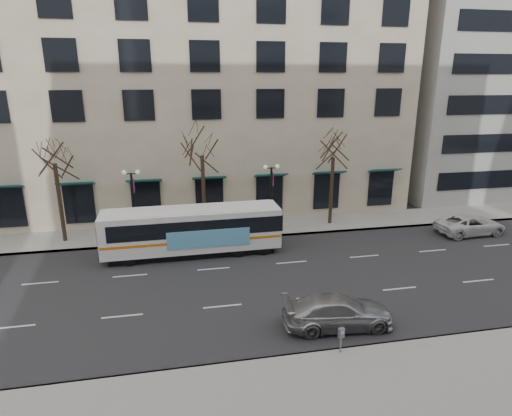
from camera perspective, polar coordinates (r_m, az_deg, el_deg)
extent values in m
plane|color=black|center=(24.79, -5.15, -10.30)|extent=(160.00, 160.00, 0.00)
cube|color=gray|center=(33.68, 1.67, -2.53)|extent=(80.00, 4.00, 0.15)
cube|color=tan|center=(42.93, -11.55, 17.59)|extent=(40.00, 20.00, 24.00)
cube|color=#999993|center=(55.15, 29.36, 21.44)|extent=(25.00, 20.00, 35.00)
cylinder|color=black|center=(32.86, -24.64, 0.49)|extent=(0.28, 0.28, 5.74)
cylinder|color=black|center=(31.92, -6.99, 1.70)|extent=(0.28, 0.28, 5.95)
cylinder|color=black|center=(34.13, 10.01, 2.15)|extent=(0.28, 0.28, 5.46)
cylinder|color=black|center=(31.55, -15.96, 0.07)|extent=(0.16, 0.16, 5.00)
cylinder|color=black|center=(32.29, -15.63, -3.93)|extent=(0.36, 0.36, 0.30)
cube|color=black|center=(30.95, -16.33, 4.41)|extent=(0.90, 0.06, 0.06)
sphere|color=silver|center=(30.97, -17.18, 4.53)|extent=(0.32, 0.32, 0.32)
sphere|color=silver|center=(30.89, -15.51, 4.64)|extent=(0.32, 0.32, 0.32)
cube|color=#7F217B|center=(31.12, -15.98, 2.90)|extent=(0.04, 0.45, 1.00)
cylinder|color=black|center=(32.20, 2.02, 1.07)|extent=(0.16, 0.16, 5.00)
cylinder|color=black|center=(32.92, 1.98, -2.86)|extent=(0.36, 0.36, 0.30)
cube|color=black|center=(31.61, 2.07, 5.34)|extent=(0.90, 0.06, 0.06)
sphere|color=silver|center=(31.49, 1.27, 5.49)|extent=(0.32, 0.32, 0.32)
sphere|color=silver|center=(31.69, 2.87, 5.55)|extent=(0.32, 0.32, 0.32)
cube|color=#7F217B|center=(31.82, 2.27, 3.85)|extent=(0.04, 0.45, 1.00)
cube|color=white|center=(28.57, -8.52, -2.78)|extent=(11.62, 2.65, 2.66)
cube|color=black|center=(29.10, -8.39, -5.55)|extent=(10.69, 2.33, 0.43)
cube|color=black|center=(28.45, -7.97, -1.96)|extent=(11.15, 2.68, 1.06)
cube|color=orange|center=(28.72, -8.48, -3.64)|extent=(11.50, 2.67, 0.17)
cube|color=#5CACE1|center=(27.52, -6.31, -4.06)|extent=(5.31, 0.12, 1.16)
cube|color=white|center=(28.14, -8.64, -0.18)|extent=(11.03, 2.39, 0.08)
cylinder|color=black|center=(28.10, -16.58, -6.48)|extent=(0.97, 0.28, 0.97)
cylinder|color=black|center=(30.15, -16.28, -4.81)|extent=(0.97, 0.28, 0.97)
cylinder|color=black|center=(28.28, -2.37, -5.59)|extent=(0.97, 0.28, 0.97)
cylinder|color=black|center=(30.32, -3.06, -4.00)|extent=(0.97, 0.28, 0.97)
cylinder|color=black|center=(28.59, 1.08, -5.32)|extent=(0.97, 0.28, 0.97)
cylinder|color=black|center=(30.60, 0.16, -3.77)|extent=(0.97, 0.28, 0.97)
imported|color=#A4A5AB|center=(21.13, 10.88, -13.42)|extent=(5.37, 2.48, 1.52)
imported|color=silver|center=(36.06, 26.67, -1.98)|extent=(5.31, 2.64, 1.45)
cylinder|color=slate|center=(19.34, 11.22, -17.34)|extent=(0.07, 0.07, 0.80)
cube|color=slate|center=(19.04, 11.31, -16.01)|extent=(0.28, 0.22, 0.44)
cube|color=blue|center=(18.94, 11.36, -15.98)|extent=(0.12, 0.05, 0.16)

